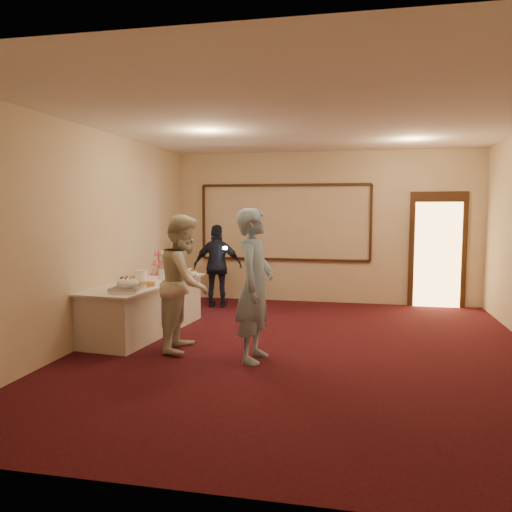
# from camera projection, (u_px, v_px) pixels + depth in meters

# --- Properties ---
(floor) EXTENTS (7.00, 7.00, 0.00)m
(floor) POSITION_uv_depth(u_px,v_px,m) (306.00, 350.00, 6.66)
(floor) COLOR black
(floor) RESTS_ON ground
(room_walls) EXTENTS (6.04, 7.04, 3.02)m
(room_walls) POSITION_uv_depth(u_px,v_px,m) (307.00, 197.00, 6.46)
(room_walls) COLOR beige
(room_walls) RESTS_ON floor
(wall_molding) EXTENTS (3.45, 0.04, 1.55)m
(wall_molding) POSITION_uv_depth(u_px,v_px,m) (285.00, 222.00, 10.05)
(wall_molding) COLOR black
(wall_molding) RESTS_ON room_walls
(doorway) EXTENTS (1.05, 0.07, 2.20)m
(doorway) POSITION_uv_depth(u_px,v_px,m) (438.00, 251.00, 9.49)
(doorway) COLOR black
(doorway) RESTS_ON floor
(buffet_table) EXTENTS (1.22, 2.57, 0.77)m
(buffet_table) POSITION_uv_depth(u_px,v_px,m) (143.00, 307.00, 7.57)
(buffet_table) COLOR silver
(buffet_table) RESTS_ON floor
(pavlova_tray) EXTENTS (0.39, 0.53, 0.19)m
(pavlova_tray) POSITION_uv_depth(u_px,v_px,m) (128.00, 286.00, 6.69)
(pavlova_tray) COLOR silver
(pavlova_tray) RESTS_ON buffet_table
(cupcake_stand) EXTENTS (0.31, 0.31, 0.45)m
(cupcake_stand) POSITION_uv_depth(u_px,v_px,m) (159.00, 265.00, 8.41)
(cupcake_stand) COLOR #D33D5D
(cupcake_stand) RESTS_ON buffet_table
(plate_stack_a) EXTENTS (0.20, 0.20, 0.17)m
(plate_stack_a) POSITION_uv_depth(u_px,v_px,m) (141.00, 276.00, 7.65)
(plate_stack_a) COLOR white
(plate_stack_a) RESTS_ON buffet_table
(plate_stack_b) EXTENTS (0.17, 0.17, 0.14)m
(plate_stack_b) POSITION_uv_depth(u_px,v_px,m) (163.00, 274.00, 7.93)
(plate_stack_b) COLOR white
(plate_stack_b) RESTS_ON buffet_table
(tart) EXTENTS (0.30, 0.30, 0.06)m
(tart) POSITION_uv_depth(u_px,v_px,m) (146.00, 285.00, 7.11)
(tart) COLOR white
(tart) RESTS_ON buffet_table
(man) EXTENTS (0.51, 0.72, 1.89)m
(man) POSITION_uv_depth(u_px,v_px,m) (255.00, 285.00, 6.13)
(man) COLOR #91BEE1
(man) RESTS_ON floor
(woman) EXTENTS (0.74, 0.92, 1.80)m
(woman) POSITION_uv_depth(u_px,v_px,m) (185.00, 283.00, 6.63)
(woman) COLOR beige
(woman) RESTS_ON floor
(guest) EXTENTS (0.97, 0.51, 1.58)m
(guest) POSITION_uv_depth(u_px,v_px,m) (218.00, 266.00, 9.50)
(guest) COLOR black
(guest) RESTS_ON floor
(camera_flash) EXTENTS (0.07, 0.04, 0.05)m
(camera_flash) POSITION_uv_depth(u_px,v_px,m) (225.00, 248.00, 9.16)
(camera_flash) COLOR white
(camera_flash) RESTS_ON guest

